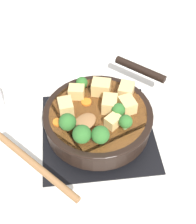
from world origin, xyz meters
TOP-DOWN VIEW (x-y plane):
  - ground_plane at (0.00, 0.00)m, footprint 2.40×2.40m
  - front_burner_grate at (0.00, 0.00)m, footprint 0.31×0.31m
  - skillet_pan at (-0.00, -0.00)m, footprint 0.36×0.38m
  - wooden_spoon at (0.11, 0.10)m, footprint 0.26×0.26m
  - tofu_cube_center_large at (-0.03, -0.01)m, footprint 0.05×0.05m
  - tofu_cube_near_handle at (-0.02, -0.07)m, footprint 0.06×0.05m
  - tofu_cube_east_chunk at (-0.03, 0.05)m, footprint 0.05×0.05m
  - tofu_cube_west_chunk at (0.05, -0.06)m, footprint 0.05×0.04m
  - tofu_cube_back_piece at (-0.08, -0.00)m, footprint 0.05×0.05m
  - tofu_cube_front_piece at (0.08, -0.01)m, footprint 0.04×0.05m
  - tofu_cube_mid_small at (-0.08, -0.05)m, footprint 0.05×0.06m
  - broccoli_floret_near_spoon at (0.01, 0.10)m, footprint 0.04×0.04m
  - broccoli_floret_center_top at (-0.05, 0.02)m, footprint 0.03×0.03m
  - broccoli_floret_east_rim at (0.03, -0.09)m, footprint 0.03×0.03m
  - broccoli_floret_west_rim at (0.05, 0.09)m, footprint 0.05×0.05m
  - broccoli_floret_north_edge at (-0.06, 0.06)m, footprint 0.03×0.03m
  - broccoli_floret_south_cluster at (0.08, 0.05)m, footprint 0.04×0.04m
  - carrot_slice_orange_thin at (-0.03, -0.11)m, footprint 0.03×0.03m
  - carrot_slice_near_center at (0.11, 0.02)m, footprint 0.02×0.02m
  - carrot_slice_edge_slice at (0.03, -0.04)m, footprint 0.03×0.03m

SIDE VIEW (x-z plane):
  - ground_plane at x=0.00m, z-range 0.00..0.00m
  - front_burner_grate at x=0.00m, z-range 0.00..0.03m
  - skillet_pan at x=0.00m, z-range 0.03..0.09m
  - carrot_slice_orange_thin at x=-0.03m, z-range 0.09..0.09m
  - carrot_slice_near_center at x=0.11m, z-range 0.09..0.09m
  - carrot_slice_edge_slice at x=0.03m, z-range 0.09..0.09m
  - wooden_spoon at x=0.11m, z-range 0.09..0.10m
  - tofu_cube_east_chunk at x=-0.03m, z-range 0.09..0.12m
  - tofu_cube_west_chunk at x=0.05m, z-range 0.09..0.12m
  - tofu_cube_front_piece at x=0.08m, z-range 0.09..0.12m
  - tofu_cube_back_piece at x=-0.08m, z-range 0.09..0.12m
  - tofu_cube_mid_small at x=-0.08m, z-range 0.09..0.12m
  - tofu_cube_center_large at x=-0.03m, z-range 0.09..0.12m
  - tofu_cube_near_handle at x=-0.02m, z-range 0.09..0.13m
  - broccoli_floret_east_rim at x=0.03m, z-range 0.09..0.13m
  - broccoli_floret_north_edge at x=-0.06m, z-range 0.09..0.13m
  - broccoli_floret_center_top at x=-0.05m, z-range 0.09..0.13m
  - broccoli_floret_south_cluster at x=0.08m, z-range 0.09..0.14m
  - broccoli_floret_near_spoon at x=0.01m, z-range 0.09..0.14m
  - broccoli_floret_west_rim at x=0.05m, z-range 0.09..0.14m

